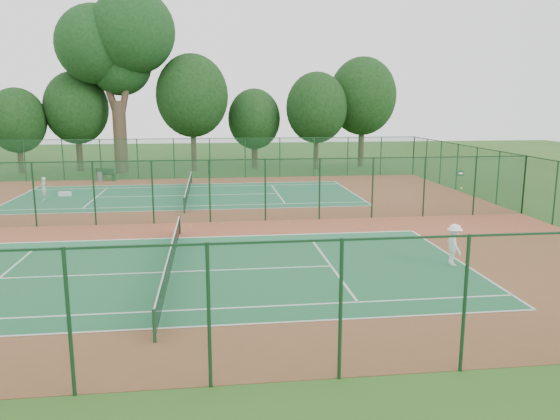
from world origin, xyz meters
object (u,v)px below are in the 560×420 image
object	(u,v)px
player_near	(454,245)
big_tree	(117,44)
player_far	(44,189)
trash_bin	(100,177)
kit_bag	(65,194)
bench	(106,174)

from	to	relation	value
player_near	big_tree	xyz separation A→B (m)	(-18.01, 32.59, 10.88)
player_far	big_tree	distance (m)	18.68
trash_bin	kit_bag	distance (m)	7.25
player_near	kit_bag	bearing A→B (deg)	48.67
trash_bin	bench	bearing A→B (deg)	41.82
player_far	trash_bin	world-z (taller)	player_far
player_far	bench	distance (m)	9.44
player_near	trash_bin	world-z (taller)	player_near
trash_bin	big_tree	size ratio (longest dim) A/B	0.05
player_near	bench	distance (m)	32.71
player_near	bench	bearing A→B (deg)	37.27
player_near	trash_bin	size ratio (longest dim) A/B	2.18
bench	kit_bag	distance (m)	7.71
player_near	big_tree	distance (m)	38.80
player_near	player_far	xyz separation A→B (m)	(-21.03, 17.77, -0.07)
kit_bag	big_tree	bearing A→B (deg)	86.34
trash_bin	kit_bag	size ratio (longest dim) A/B	0.94
player_near	bench	xyz separation A→B (m)	(-18.61, 26.89, -0.31)
kit_bag	player_far	bearing A→B (deg)	-116.05
kit_bag	big_tree	size ratio (longest dim) A/B	0.05
big_tree	trash_bin	bearing A→B (deg)	-99.63
player_far	player_near	bearing A→B (deg)	54.37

